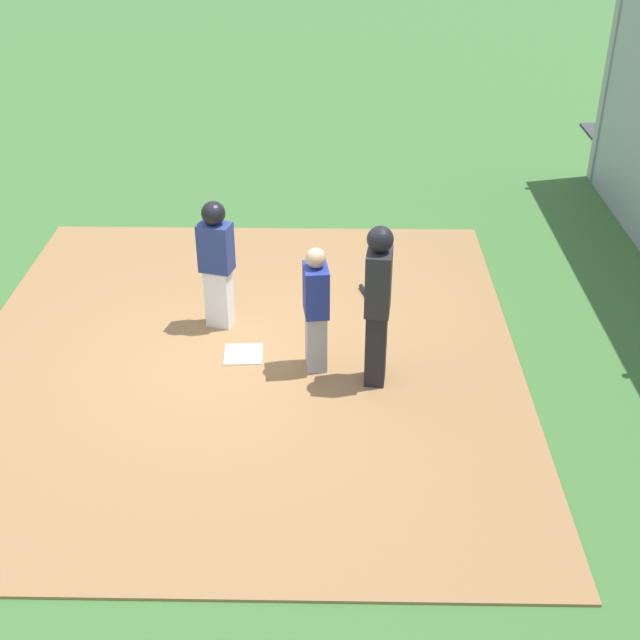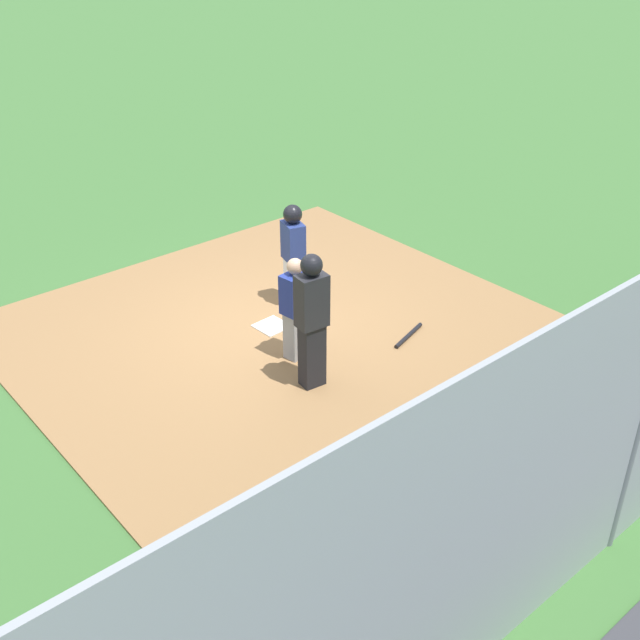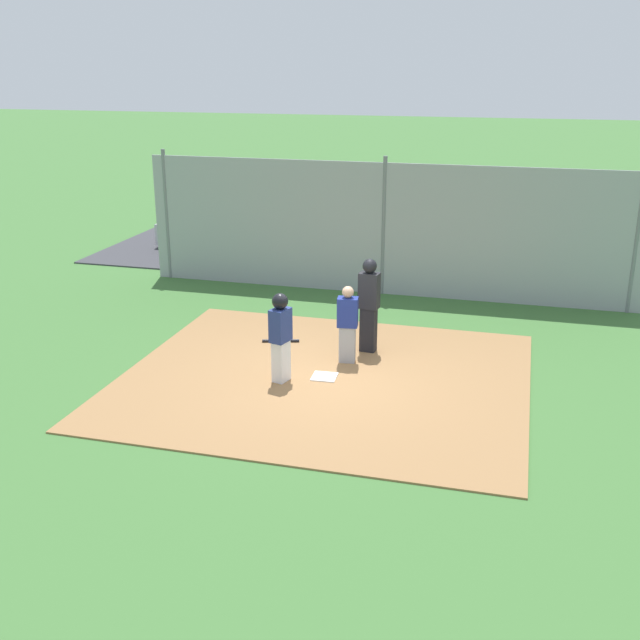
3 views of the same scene
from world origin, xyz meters
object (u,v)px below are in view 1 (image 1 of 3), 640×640
at_px(umpire, 378,302).
at_px(baseball_bat, 370,299).
at_px(runner, 216,257).
at_px(catcher, 316,308).
at_px(home_plate, 243,354).

bearing_deg(umpire, baseball_bat, -83.41).
bearing_deg(runner, catcher, 67.88).
bearing_deg(runner, home_plate, 41.60).
relative_size(home_plate, umpire, 0.24).
bearing_deg(home_plate, catcher, -104.40).
distance_m(catcher, umpire, 0.75).
distance_m(home_plate, runner, 1.21).
bearing_deg(catcher, baseball_bat, -120.61).
bearing_deg(umpire, runner, -25.93).
relative_size(catcher, umpire, 0.80).
distance_m(catcher, baseball_bat, 1.83).
xyz_separation_m(catcher, umpire, (-0.27, -0.66, 0.23)).
relative_size(umpire, runner, 1.15).
bearing_deg(catcher, umpire, 150.51).
bearing_deg(runner, umpire, 72.78).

